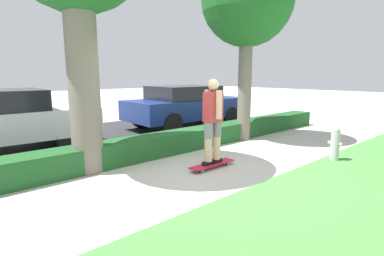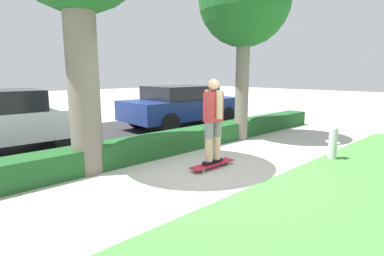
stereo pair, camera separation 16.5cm
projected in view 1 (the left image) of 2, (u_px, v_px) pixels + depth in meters
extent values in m
plane|color=#BCB7AD|center=(210.00, 171.00, 5.64)|extent=(60.00, 60.00, 0.00)
cube|color=#2D2D30|center=(108.00, 137.00, 8.72)|extent=(12.68, 5.00, 0.01)
cube|color=#1E5123|center=(160.00, 144.00, 6.77)|extent=(12.68, 0.60, 0.47)
cube|color=red|center=(212.00, 164.00, 5.83)|extent=(1.04, 0.24, 0.02)
cylinder|color=green|center=(228.00, 164.00, 6.00)|extent=(0.07, 0.04, 0.07)
cylinder|color=green|center=(221.00, 162.00, 6.13)|extent=(0.07, 0.04, 0.07)
cylinder|color=green|center=(202.00, 171.00, 5.54)|extent=(0.07, 0.04, 0.07)
cylinder|color=green|center=(196.00, 169.00, 5.67)|extent=(0.07, 0.04, 0.07)
cube|color=black|center=(208.00, 163.00, 5.75)|extent=(0.26, 0.09, 0.07)
cylinder|color=beige|center=(208.00, 142.00, 5.67)|extent=(0.15, 0.15, 0.76)
cylinder|color=gray|center=(208.00, 130.00, 5.63)|extent=(0.17, 0.17, 0.30)
cube|color=black|center=(216.00, 161.00, 5.90)|extent=(0.26, 0.09, 0.07)
cylinder|color=beige|center=(217.00, 140.00, 5.82)|extent=(0.15, 0.15, 0.76)
cylinder|color=gray|center=(217.00, 129.00, 5.78)|extent=(0.17, 0.17, 0.30)
cube|color=#C6383D|center=(213.00, 107.00, 5.63)|extent=(0.36, 0.20, 0.56)
cylinder|color=beige|center=(219.00, 105.00, 5.51)|extent=(0.12, 0.12, 0.53)
cylinder|color=beige|center=(207.00, 104.00, 5.73)|extent=(0.12, 0.12, 0.53)
sphere|color=beige|center=(213.00, 85.00, 5.56)|extent=(0.21, 0.21, 0.21)
cylinder|color=#70665B|center=(83.00, 80.00, 5.33)|extent=(0.55, 0.55, 3.41)
cylinder|color=#70665B|center=(245.00, 85.00, 8.10)|extent=(0.36, 0.36, 3.04)
cylinder|color=black|center=(71.00, 137.00, 7.03)|extent=(0.71, 0.23, 0.71)
cylinder|color=black|center=(48.00, 127.00, 8.31)|extent=(0.71, 0.23, 0.71)
cube|color=navy|center=(186.00, 108.00, 10.32)|extent=(4.21, 1.95, 0.63)
cube|color=black|center=(184.00, 92.00, 10.14)|extent=(2.20, 1.69, 0.44)
cylinder|color=black|center=(230.00, 116.00, 10.59)|extent=(0.66, 0.22, 0.66)
cylinder|color=black|center=(197.00, 112.00, 11.85)|extent=(0.66, 0.22, 0.66)
cylinder|color=black|center=(172.00, 124.00, 8.90)|extent=(0.66, 0.22, 0.66)
cylinder|color=black|center=(141.00, 118.00, 10.16)|extent=(0.66, 0.22, 0.66)
cylinder|color=#ADADB2|center=(335.00, 146.00, 6.30)|extent=(0.18, 0.18, 0.61)
sphere|color=#ADADB2|center=(336.00, 130.00, 6.24)|extent=(0.16, 0.16, 0.16)
cylinder|color=#ADADB2|center=(340.00, 144.00, 6.23)|extent=(0.06, 0.11, 0.06)
cylinder|color=#ADADB2|center=(331.00, 143.00, 6.36)|extent=(0.06, 0.11, 0.06)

